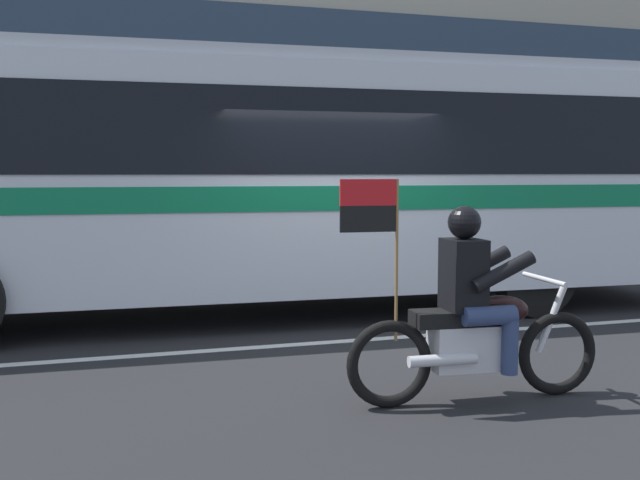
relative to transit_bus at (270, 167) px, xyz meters
The scene contains 6 objects.
ground_plane 2.28m from the transit_bus, 68.93° to the right, with size 60.00×60.00×0.00m, color black.
sidewalk_curb 4.33m from the transit_bus, 83.29° to the left, with size 28.00×3.80×0.15m, color gray.
lane_center_stripe 2.64m from the transit_bus, 75.62° to the right, with size 26.60×0.14×0.01m, color silver.
transit_bus is the anchor object (origin of this frame).
motorcycle_with_rider 4.28m from the transit_bus, 79.89° to the right, with size 2.19×0.64×1.78m.
fire_hydrant 4.07m from the transit_bus, 129.43° to the left, with size 0.22×0.30×0.75m.
Camera 1 is at (-2.55, -7.94, 1.83)m, focal length 40.96 mm.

